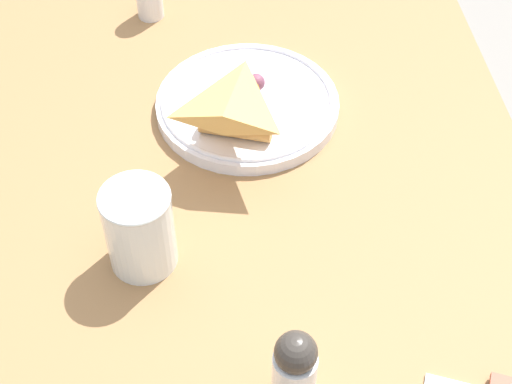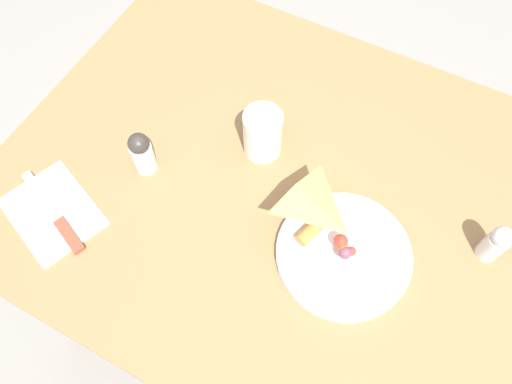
% 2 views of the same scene
% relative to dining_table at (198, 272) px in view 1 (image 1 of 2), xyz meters
% --- Properties ---
extents(dining_table, '(0.99, 0.79, 0.71)m').
position_rel_dining_table_xyz_m(dining_table, '(0.00, 0.00, 0.00)').
color(dining_table, olive).
rests_on(dining_table, ground_plane).
extents(plate_pizza, '(0.23, 0.23, 0.05)m').
position_rel_dining_table_xyz_m(plate_pizza, '(-0.16, 0.07, 0.12)').
color(plate_pizza, white).
rests_on(plate_pizza, dining_table).
extents(milk_glass, '(0.07, 0.07, 0.10)m').
position_rel_dining_table_xyz_m(milk_glass, '(0.06, -0.05, 0.15)').
color(milk_glass, white).
rests_on(milk_glass, dining_table).
extents(pepper_shaker, '(0.04, 0.04, 0.10)m').
position_rel_dining_table_xyz_m(pepper_shaker, '(0.23, 0.08, 0.16)').
color(pepper_shaker, white).
rests_on(pepper_shaker, dining_table).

